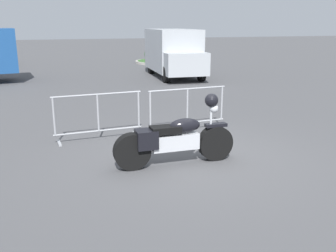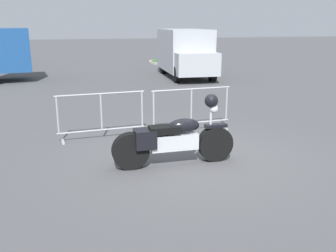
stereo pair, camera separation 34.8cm
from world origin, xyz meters
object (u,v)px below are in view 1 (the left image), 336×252
at_px(delivery_van, 173,52).
at_px(motorcycle, 175,139).
at_px(crowd_barrier_far, 187,109).
at_px(crowd_barrier_near, 98,116).

bearing_deg(delivery_van, motorcycle, -14.94).
bearing_deg(delivery_van, crowd_barrier_far, -13.08).
bearing_deg(crowd_barrier_near, motorcycle, -62.15).
xyz_separation_m(crowd_barrier_near, crowd_barrier_far, (2.19, 0.00, 0.00)).
xyz_separation_m(crowd_barrier_near, delivery_van, (5.27, 9.35, 0.69)).
relative_size(crowd_barrier_near, delivery_van, 0.39).
xyz_separation_m(crowd_barrier_far, delivery_van, (3.08, 9.35, 0.69)).
bearing_deg(motorcycle, delivery_van, 71.42).
height_order(crowd_barrier_near, crowd_barrier_far, same).
height_order(motorcycle, delivery_van, delivery_van).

